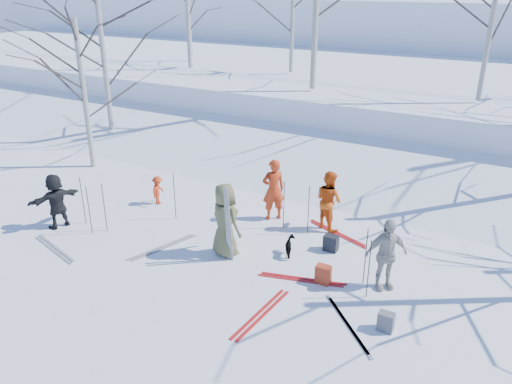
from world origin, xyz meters
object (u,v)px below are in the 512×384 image
Objects in this scene: skier_grey_west at (56,201)px; backpack_dark at (331,243)px; skier_olive_center at (225,220)px; skier_red_seated at (158,190)px; backpack_red at (323,274)px; skier_red_north at (273,190)px; dog at (290,247)px; skier_cream_east at (386,254)px; backpack_grey at (386,322)px; skier_redor_behind at (329,200)px.

skier_grey_west reaches higher than backpack_dark.
skier_olive_center is 2.10× the size of skier_red_seated.
skier_red_seated is 6.06m from backpack_red.
dog is at bearing 85.04° from skier_red_north.
skier_olive_center is at bearing -128.59° from skier_red_seated.
skier_cream_east is 4.24× the size of backpack_grey.
skier_red_seated reaches higher than backpack_grey.
skier_red_north is 2.00× the size of skier_red_seated.
backpack_grey is (2.79, -1.62, -0.04)m from dog.
skier_olive_center is at bearing 145.77° from skier_cream_east.
skier_grey_west is (-1.33, -2.48, 0.32)m from skier_red_seated.
skier_red_seated is 2.16× the size of backpack_dark.
skier_olive_center is at bearing 179.81° from backpack_red.
skier_red_north is 1.07× the size of skier_cream_east.
backpack_red is (2.46, -2.31, -0.65)m from skier_red_north.
backpack_dark is at bearing 141.56° from skier_redor_behind.
skier_red_seated is 0.58× the size of skier_grey_west.
skier_cream_east is at bearing 115.72° from skier_grey_west.
skier_olive_center is 4.33m from backpack_grey.
skier_grey_west reaches higher than skier_red_seated.
skier_olive_center reaches higher than backpack_red.
backpack_red is at bearing -161.19° from skier_olive_center.
skier_olive_center reaches higher than skier_cream_east.
skier_cream_east is 4.02× the size of backpack_dark.
backpack_grey is at bearing -28.84° from backpack_red.
backpack_red is (1.15, -0.71, -0.02)m from dog.
skier_olive_center is at bearing 167.62° from backpack_grey.
skier_red_seated is 1.59× the size of dog.
skier_grey_west is 7.29m from backpack_red.
skier_olive_center is 4.76× the size of backpack_grey.
backpack_dark is at bearing 107.57° from skier_cream_east.
skier_grey_west is at bearing -160.58° from backpack_dark.
skier_red_north is 4.07m from skier_cream_east.
skier_grey_west reaches higher than backpack_red.
skier_grey_west is 7.24m from backpack_dark.
skier_red_seated is (-3.40, -0.81, -0.43)m from skier_red_north.
dog is 1.35m from backpack_red.
backpack_dark is (-2.04, 2.33, 0.01)m from backpack_grey.
skier_olive_center is 4.78m from skier_grey_west.
skier_red_north is 5.77m from skier_grey_west.
skier_cream_east is (3.70, 0.48, -0.10)m from skier_olive_center.
skier_redor_behind is 1.37m from backpack_dark.
skier_red_seated is at bearing -31.03° from skier_red_north.
skier_redor_behind is at bearing -125.23° from dog.
skier_olive_center is 1.05× the size of skier_red_north.
skier_red_north is at bearing -79.32° from dog.
backpack_grey is at bearing -173.39° from skier_olive_center.
skier_red_north is 3.18× the size of dog.
backpack_red is 1.11× the size of backpack_grey.
skier_olive_center is 3.33× the size of dog.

